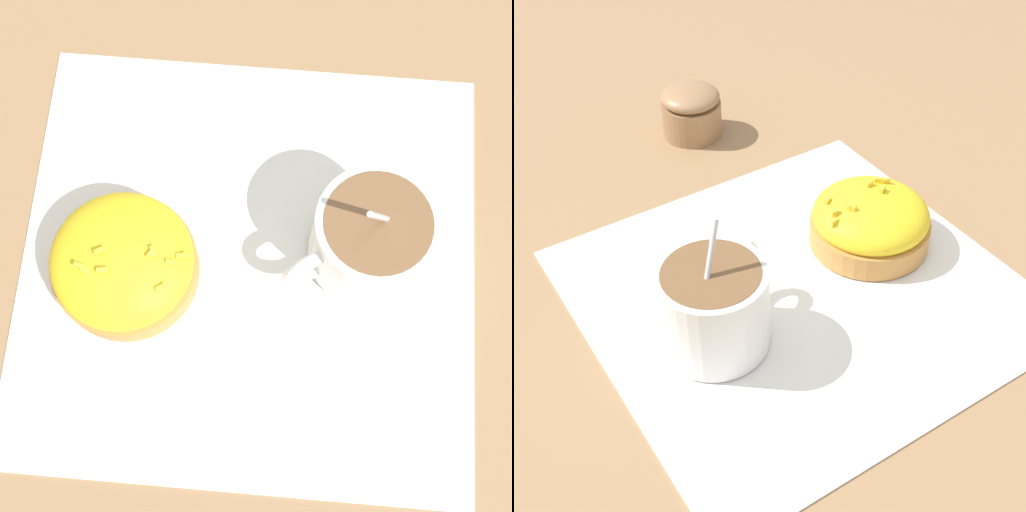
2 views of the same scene
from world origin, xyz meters
The scene contains 4 objects.
ground_plane centered at (0.00, 0.00, 0.00)m, with size 3.00×3.00×0.00m, color #93704C.
paper_napkin centered at (0.00, 0.00, 0.00)m, with size 0.34×0.33×0.00m.
coffee_cup centered at (0.08, 0.01, 0.04)m, with size 0.10×0.08×0.10m.
frosted_pastry centered at (-0.08, -0.01, 0.02)m, with size 0.10×0.10×0.05m.
Camera 1 is at (0.01, -0.14, 0.49)m, focal length 50.00 mm.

